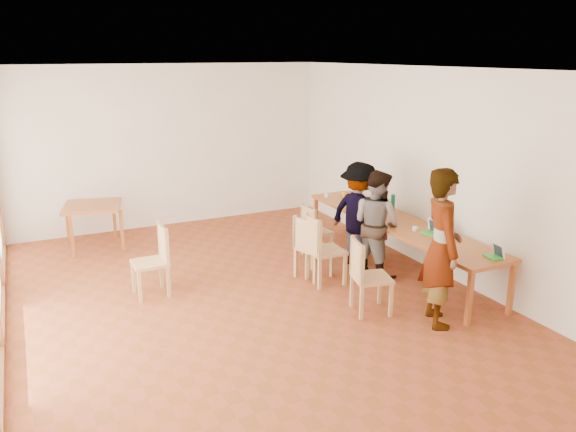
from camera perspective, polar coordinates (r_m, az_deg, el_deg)
name	(u,v)px	position (r m, az deg, el deg)	size (l,w,h in m)	color
ground	(249,303)	(7.52, -3.99, -8.85)	(8.00, 8.00, 0.00)	#9E4426
wall_back	(168,147)	(10.77, -12.14, 6.90)	(6.00, 0.10, 3.00)	white
wall_front	(481,331)	(3.80, 18.98, -11.03)	(6.00, 0.10, 3.00)	white
wall_right	(437,172)	(8.55, 14.88, 4.34)	(0.10, 8.00, 3.00)	white
ceiling	(244,67)	(6.81, -4.50, 14.82)	(6.00, 8.00, 0.04)	white
communal_table	(397,224)	(8.60, 11.02, -0.83)	(0.80, 4.00, 0.75)	#AB5426
side_table	(92,209)	(9.92, -19.25, 0.64)	(0.90, 0.90, 0.75)	#AB5426
chair_near	(364,269)	(7.10, 7.76, -5.34)	(0.54, 0.54, 0.51)	tan
chair_mid	(319,243)	(7.90, 3.21, -2.73)	(0.48, 0.48, 0.54)	tan
chair_far	(309,241)	(8.09, 2.18, -2.57)	(0.56, 0.56, 0.50)	tan
chair_empty	(313,226)	(8.95, 2.57, -1.04)	(0.44, 0.44, 0.46)	tan
chair_spare	(157,253)	(7.78, -13.20, -3.66)	(0.46, 0.46, 0.51)	tan
person_near	(441,248)	(6.89, 15.33, -3.14)	(0.70, 0.46, 1.93)	gray
person_mid	(376,224)	(8.27, 8.97, -0.76)	(0.77, 0.60, 1.59)	gray
person_far	(359,214)	(8.65, 7.21, 0.17)	(1.04, 0.60, 1.62)	gray
laptop_near	(496,254)	(7.39, 20.36, -3.63)	(0.21, 0.24, 0.18)	green
laptop_mid	(433,230)	(8.10, 14.54, -1.34)	(0.27, 0.29, 0.21)	green
laptop_far	(358,198)	(9.59, 7.13, 1.80)	(0.23, 0.27, 0.22)	green
yellow_mug	(345,195)	(9.85, 5.78, 2.19)	(0.13, 0.13, 0.10)	orange
green_bottle	(393,203)	(9.05, 10.60, 1.29)	(0.07, 0.07, 0.28)	#146D3C
clear_glass	(327,195)	(9.85, 3.94, 2.18)	(0.07, 0.07, 0.09)	silver
condiment_cup	(415,229)	(8.17, 12.79, -1.27)	(0.08, 0.08, 0.06)	white
pink_phone	(391,223)	(8.43, 10.42, -0.75)	(0.05, 0.10, 0.01)	#C62E58
black_pouch	(368,213)	(8.76, 8.14, 0.26)	(0.16, 0.26, 0.09)	black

